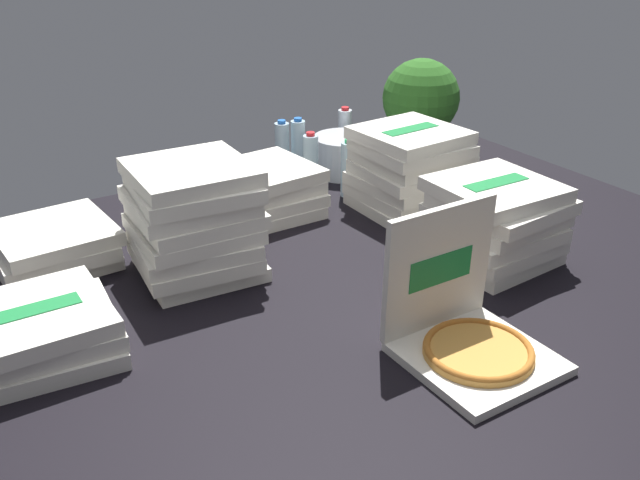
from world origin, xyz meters
The scene contains 16 objects.
ground_plane centered at (0.00, 0.00, -0.01)m, with size 3.20×2.40×0.02m, color black.
open_pizza_box centered at (0.15, -0.48, 0.08)m, with size 0.37×0.38×0.40m.
pizza_stack_center_near centered at (-0.83, 0.14, 0.07)m, with size 0.41×0.42×0.15m.
pizza_stack_left_mid centered at (-0.29, 0.35, 0.19)m, with size 0.43×0.42×0.38m.
pizza_stack_right_mid centered at (0.66, 0.41, 0.17)m, with size 0.40×0.41×0.34m.
pizza_stack_right_far centered at (0.16, 0.69, 0.10)m, with size 0.40×0.40×0.19m.
pizza_stack_left_near centered at (-0.68, 0.67, 0.07)m, with size 0.40×0.41×0.14m.
pizza_stack_center_far centered at (0.63, -0.11, 0.14)m, with size 0.41×0.42×0.29m.
ice_bucket centered at (0.68, 0.89, 0.09)m, with size 0.29×0.29×0.17m, color #B7BABF.
water_bottle_0 centered at (0.89, 0.68, 0.12)m, with size 0.07×0.07×0.25m.
water_bottle_1 centered at (0.44, 1.05, 0.12)m, with size 0.07×0.07×0.25m.
water_bottle_2 centered at (0.54, 0.65, 0.12)m, with size 0.07×0.07×0.25m.
water_bottle_3 centered at (0.81, 1.08, 0.12)m, with size 0.07×0.07×0.25m.
water_bottle_4 centered at (0.52, 1.04, 0.12)m, with size 0.07×0.07×0.25m.
water_bottle_5 centered at (0.45, 0.82, 0.12)m, with size 0.07×0.07×0.25m.
potted_plant centered at (1.08, 0.85, 0.28)m, with size 0.36×0.36×0.49m.
Camera 1 is at (-1.06, -1.65, 1.14)m, focal length 39.46 mm.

